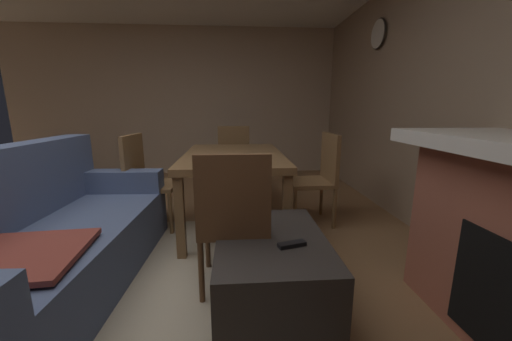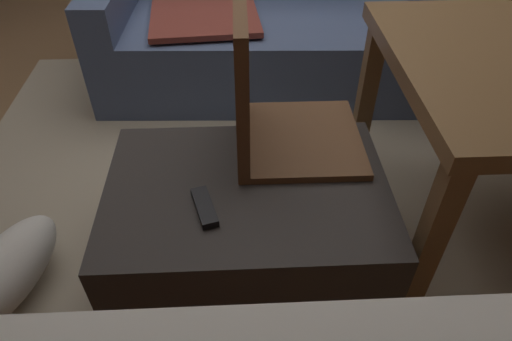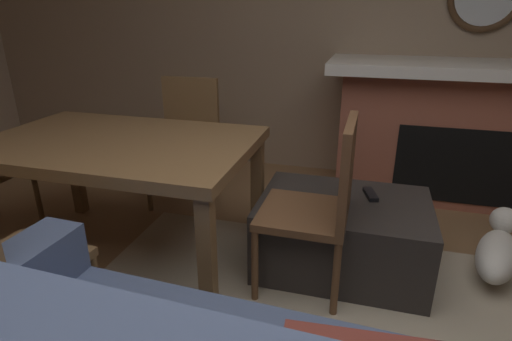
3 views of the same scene
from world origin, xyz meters
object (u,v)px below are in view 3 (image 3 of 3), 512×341
dining_table (119,153)px  ottoman_coffee_table (342,235)px  dining_chair_south (187,134)px  fireplace (469,132)px  tv_remote (370,194)px  small_dog (498,250)px  dining_chair_west (322,199)px

dining_table → ottoman_coffee_table: bearing=-169.8°
ottoman_coffee_table → dining_chair_south: dining_chair_south is taller
fireplace → tv_remote: bearing=58.7°
tv_remote → dining_chair_south: bearing=-37.8°
small_dog → dining_table: bearing=9.8°
tv_remote → small_dog: size_ratio=0.28×
dining_chair_west → small_dog: 1.07m
fireplace → dining_chair_south: 2.14m
ottoman_coffee_table → small_dog: (-0.84, -0.14, -0.04)m
dining_chair_west → small_dog: bearing=-159.0°
dining_table → dining_chair_west: 1.14m
ottoman_coffee_table → dining_chair_west: (0.10, 0.22, 0.31)m
dining_chair_west → small_dog: dining_chair_west is taller
fireplace → small_dog: fireplace is taller
dining_table → small_dog: bearing=-170.2°
fireplace → dining_chair_south: size_ratio=2.29×
ottoman_coffee_table → small_dog: ottoman_coffee_table is taller
fireplace → dining_chair_south: (2.06, 0.59, -0.01)m
fireplace → ottoman_coffee_table: fireplace is taller
ottoman_coffee_table → tv_remote: size_ratio=5.77×
ottoman_coffee_table → dining_table: bearing=10.2°
dining_chair_south → dining_chair_west: size_ratio=1.00×
ottoman_coffee_table → dining_chair_south: 1.43m
dining_chair_south → dining_chair_west: (-1.13, 0.87, 0.00)m
dining_chair_south → small_dog: dining_chair_south is taller
fireplace → dining_chair_south: fireplace is taller
ottoman_coffee_table → dining_chair_west: size_ratio=0.99×
dining_table → dining_chair_south: 0.88m
dining_chair_west → small_dog: (-0.94, -0.36, -0.35)m
fireplace → tv_remote: 1.33m
fireplace → small_dog: 1.16m
dining_table → small_dog: 2.16m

